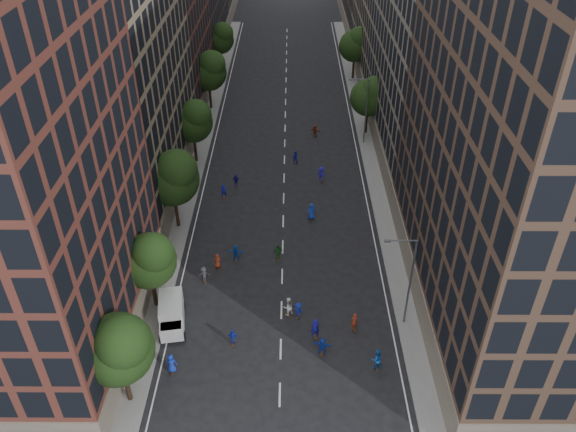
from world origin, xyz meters
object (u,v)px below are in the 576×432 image
object	(u,v)px
streetlamp_far	(365,108)
cargo_van	(172,314)
skater_2	(377,360)
skater_0	(171,364)
skater_1	(315,328)
streetlamp_near	(408,278)

from	to	relation	value
streetlamp_far	cargo_van	world-z (taller)	streetlamp_far
streetlamp_far	skater_2	xyz separation A→B (m)	(-2.79, -37.90, -4.20)
streetlamp_far	cargo_van	bearing A→B (deg)	-120.59
skater_0	streetlamp_far	bearing A→B (deg)	-115.38
cargo_van	skater_1	xyz separation A→B (m)	(12.17, -1.31, -0.29)
streetlamp_far	skater_2	world-z (taller)	streetlamp_far
skater_2	streetlamp_near	bearing A→B (deg)	-130.12
skater_0	skater_2	world-z (taller)	skater_2
skater_2	skater_0	bearing A→B (deg)	-9.09
skater_0	skater_2	bearing A→B (deg)	-177.73
cargo_van	skater_1	distance (m)	12.25
streetlamp_near	skater_1	size ratio (longest dim) A/B	4.66
cargo_van	skater_1	world-z (taller)	cargo_van
streetlamp_near	cargo_van	world-z (taller)	streetlamp_near
streetlamp_near	skater_1	distance (m)	8.75
skater_0	skater_2	xyz separation A→B (m)	(16.08, 0.40, 0.09)
cargo_van	skater_2	bearing A→B (deg)	-24.59
cargo_van	skater_2	world-z (taller)	cargo_van
cargo_van	skater_0	distance (m)	5.08
streetlamp_near	skater_1	bearing A→B (deg)	-167.93
skater_2	cargo_van	bearing A→B (deg)	-25.75
cargo_van	streetlamp_far	bearing A→B (deg)	50.06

